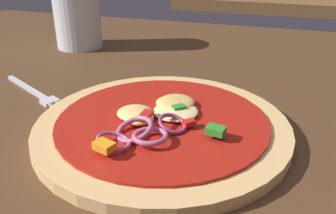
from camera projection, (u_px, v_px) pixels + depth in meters
name	position (u px, v px, depth m)	size (l,w,h in m)	color
dining_table	(199.00, 149.00, 0.38)	(1.34, 1.02, 0.04)	#4C301C
pizza	(162.00, 125.00, 0.37)	(0.26, 0.26, 0.03)	tan
fork	(39.00, 95.00, 0.46)	(0.15, 0.09, 0.01)	silver
beer_glass	(77.00, 11.00, 0.64)	(0.08, 0.08, 0.15)	silver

